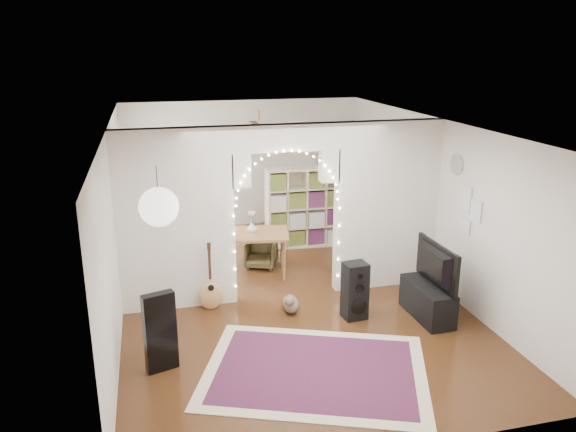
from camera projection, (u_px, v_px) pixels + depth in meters
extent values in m
plane|color=black|center=(286.00, 294.00, 8.93)|extent=(7.50, 7.50, 0.00)
cube|color=white|center=(286.00, 124.00, 8.14)|extent=(5.00, 7.50, 0.02)
cube|color=silver|center=(244.00, 164.00, 12.01)|extent=(5.00, 0.02, 2.70)
cube|color=silver|center=(385.00, 329.00, 5.06)|extent=(5.00, 0.02, 2.70)
cube|color=silver|center=(115.00, 225.00, 7.96)|extent=(0.02, 7.50, 2.70)
cube|color=silver|center=(435.00, 202.00, 9.12)|extent=(0.02, 7.50, 2.70)
cube|color=silver|center=(176.00, 221.00, 8.15)|extent=(1.70, 0.20, 2.70)
cube|color=silver|center=(386.00, 206.00, 8.92)|extent=(1.70, 0.20, 2.70)
cube|color=silver|center=(286.00, 138.00, 8.20)|extent=(1.60, 0.20, 0.40)
cube|color=white|center=(121.00, 185.00, 9.59)|extent=(0.04, 1.20, 1.40)
cylinder|color=white|center=(457.00, 164.00, 8.34)|extent=(0.03, 0.31, 0.31)
sphere|color=white|center=(159.00, 207.00, 5.61)|extent=(0.40, 0.40, 0.40)
cube|color=maroon|center=(315.00, 370.00, 6.82)|extent=(3.21, 2.83, 0.02)
cube|color=black|center=(160.00, 332.00, 6.72)|extent=(0.41, 0.24, 1.01)
ellipsoid|color=#B9804A|center=(211.00, 286.00, 8.31)|extent=(0.37, 0.15, 0.43)
cube|color=black|center=(210.00, 264.00, 8.20)|extent=(0.04, 0.03, 0.49)
cube|color=black|center=(209.00, 246.00, 8.12)|extent=(0.06, 0.03, 0.11)
ellipsoid|color=brown|center=(291.00, 304.00, 8.29)|extent=(0.34, 0.42, 0.26)
sphere|color=brown|center=(290.00, 301.00, 8.11)|extent=(0.19, 0.19, 0.15)
cone|color=brown|center=(287.00, 296.00, 8.08)|extent=(0.05, 0.05, 0.05)
cone|color=brown|center=(292.00, 295.00, 8.10)|extent=(0.05, 0.05, 0.05)
cylinder|color=brown|center=(292.00, 304.00, 8.50)|extent=(0.12, 0.24, 0.08)
cube|color=black|center=(355.00, 291.00, 8.05)|extent=(0.35, 0.31, 0.84)
cylinder|color=black|center=(359.00, 307.00, 7.97)|extent=(0.24, 0.04, 0.24)
cylinder|color=black|center=(360.00, 289.00, 7.89)|extent=(0.13, 0.03, 0.13)
cylinder|color=black|center=(360.00, 276.00, 7.83)|extent=(0.08, 0.03, 0.08)
cube|color=black|center=(427.00, 301.00, 8.11)|extent=(0.43, 1.01, 0.50)
imported|color=black|center=(430.00, 265.00, 7.95)|extent=(0.17, 1.08, 0.62)
cube|color=beige|center=(305.00, 207.00, 10.87)|extent=(1.55, 0.48, 1.56)
cube|color=brown|center=(252.00, 234.00, 9.49)|extent=(1.32, 1.00, 0.05)
cylinder|color=brown|center=(221.00, 263.00, 9.27)|extent=(0.05, 0.05, 0.70)
cylinder|color=brown|center=(284.00, 261.00, 9.33)|extent=(0.05, 0.05, 0.70)
cylinder|color=brown|center=(223.00, 249.00, 9.88)|extent=(0.05, 0.05, 0.70)
cylinder|color=brown|center=(282.00, 248.00, 9.94)|extent=(0.05, 0.05, 0.70)
imported|color=white|center=(252.00, 227.00, 9.46)|extent=(0.21, 0.21, 0.19)
imported|color=#494024|center=(284.00, 229.00, 11.33)|extent=(0.60, 0.61, 0.47)
imported|color=#494024|center=(261.00, 253.00, 9.97)|extent=(0.69, 0.70, 0.49)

